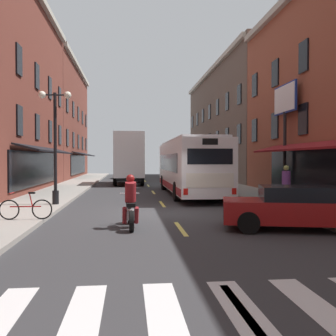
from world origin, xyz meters
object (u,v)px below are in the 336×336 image
Objects in this scene: motorcycle_rider at (130,205)px; bicycle_near at (26,209)px; sedan_mid at (295,207)px; billboard_sign at (285,111)px; transit_bus at (189,166)px; street_lamp_twin at (55,142)px; sedan_near at (126,172)px; box_truck at (128,159)px; pedestrian_mid at (286,185)px.

motorcycle_rider is 3.60m from bicycle_near.
billboard_sign is at bearing 68.86° from sedan_mid.
transit_bus is 11.42m from motorcycle_rider.
billboard_sign is 1.23× the size of street_lamp_twin.
sedan_near is 32.50m from sedan_mid.
street_lamp_twin is at bearing 121.02° from motorcycle_rider.
bicycle_near is at bearing -99.62° from box_truck.
billboard_sign is 3.55× the size of pedestrian_mid.
pedestrian_mid is at bearing -65.25° from transit_bus.
billboard_sign reaches higher than pedestrian_mid.
box_truck is 10.58m from sedan_near.
pedestrian_mid is 10.27m from street_lamp_twin.
billboard_sign is at bearing 31.89° from bicycle_near.
transit_bus is at bearing 96.77° from sedan_mid.
box_truck is at bearing 80.38° from bicycle_near.
billboard_sign is at bearing -54.48° from box_truck.
street_lamp_twin is (-2.90, -25.75, 2.17)m from sedan_near.
sedan_mid is at bearing -76.87° from box_truck.
billboard_sign reaches higher than bicycle_near.
sedan_near is (-8.96, 22.64, -4.05)m from billboard_sign.
sedan_mid is 0.90× the size of street_lamp_twin.
transit_bus is 2.40× the size of street_lamp_twin.
box_truck reaches higher than pedestrian_mid.
street_lamp_twin reaches higher than bicycle_near.
street_lamp_twin is at bearing 142.44° from sedan_mid.
bicycle_near is 10.55m from pedestrian_mid.
box_truck is 19.98m from bicycle_near.
billboard_sign is 15.17m from box_truck.
bicycle_near is at bearing -148.11° from billboard_sign.
transit_bus is at bearing 155.94° from billboard_sign.
billboard_sign is 10.91m from sedan_mid.
transit_bus is 11.80m from sedan_mid.
billboard_sign is 2.97× the size of motorcycle_rider.
sedan_mid reaches higher than bicycle_near.
street_lamp_twin is (-3.28, 5.46, 2.20)m from motorcycle_rider.
box_truck is 18.13m from pedestrian_mid.
transit_bus reaches higher than bicycle_near.
box_truck is (-3.65, 9.91, 0.43)m from transit_bus.
motorcycle_rider is 1.20× the size of pedestrian_mid.
sedan_near is (-0.28, 10.48, -1.40)m from box_truck.
motorcycle_rider reaches higher than sedan_mid.
billboard_sign reaches higher than motorcycle_rider.
bicycle_near is (-3.43, 1.09, -0.21)m from motorcycle_rider.
pedestrian_mid reaches higher than bicycle_near.
sedan_near is at bearing 147.53° from pedestrian_mid.
sedan_near is at bearing 90.69° from motorcycle_rider.
motorcycle_rider is at bearing -135.06° from billboard_sign.
box_truck reaches higher than transit_bus.
sedan_near reaches higher than bicycle_near.
sedan_near is 30.27m from bicycle_near.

